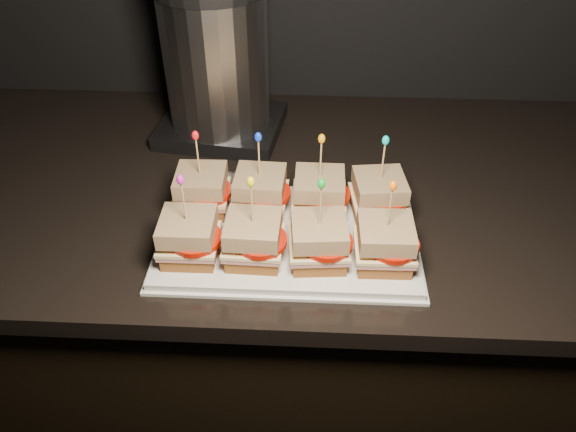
{
  "coord_description": "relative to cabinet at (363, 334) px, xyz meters",
  "views": [
    {
      "loc": [
        0.55,
        0.75,
        1.53
      ],
      "look_at": [
        0.51,
        1.46,
        0.94
      ],
      "focal_mm": 35.0,
      "sensor_mm": 36.0,
      "label": 1
    }
  ],
  "objects": [
    {
      "name": "sandwich_4_bread_top",
      "position": [
        -0.33,
        -0.24,
        0.54
      ],
      "size": [
        0.09,
        0.09,
        0.03
      ],
      "primitive_type": "cube",
      "rotation": [
        0.0,
        0.0,
        0.01
      ],
      "color": "#583110",
      "rests_on": "sandwich_4_tomato"
    },
    {
      "name": "sandwich_7_bread_top",
      "position": [
        -0.02,
        -0.24,
        0.54
      ],
      "size": [
        0.09,
        0.09,
        0.03
      ],
      "primitive_type": "cube",
      "rotation": [
        0.0,
        0.0,
        0.02
      ],
      "color": "#583110",
      "rests_on": "sandwich_7_tomato"
    },
    {
      "name": "sandwich_2_frill",
      "position": [
        -0.13,
        -0.11,
        0.63
      ],
      "size": [
        0.01,
        0.01,
        0.02
      ],
      "primitive_type": "ellipsoid",
      "color": "orange",
      "rests_on": "sandwich_2_pick"
    },
    {
      "name": "sandwich_2_ham",
      "position": [
        -0.13,
        -0.11,
        0.5
      ],
      "size": [
        0.09,
        0.09,
        0.01
      ],
      "primitive_type": "cube",
      "rotation": [
        0.0,
        0.0,
        -0.01
      ],
      "color": "#C06B66",
      "rests_on": "sandwich_2_bread_bot"
    },
    {
      "name": "appliance",
      "position": [
        -0.34,
        0.18,
        0.62
      ],
      "size": [
        0.25,
        0.21,
        0.33
      ],
      "primitive_type": null,
      "color": "silver",
      "rests_on": "granite_slab"
    },
    {
      "name": "sandwich_1_bread_bot",
      "position": [
        -0.23,
        -0.11,
        0.49
      ],
      "size": [
        0.09,
        0.09,
        0.02
      ],
      "primitive_type": "cube",
      "rotation": [
        0.0,
        0.0,
        -0.05
      ],
      "color": "brown",
      "rests_on": "platter"
    },
    {
      "name": "sandwich_4_ham",
      "position": [
        -0.33,
        -0.24,
        0.5
      ],
      "size": [
        0.09,
        0.09,
        0.01
      ],
      "primitive_type": "cube",
      "rotation": [
        0.0,
        0.0,
        0.01
      ],
      "color": "#C06B66",
      "rests_on": "sandwich_4_bread_bot"
    },
    {
      "name": "sandwich_5_tomato",
      "position": [
        -0.22,
        -0.24,
        0.52
      ],
      "size": [
        0.08,
        0.08,
        0.01
      ],
      "primitive_type": "cylinder",
      "color": "#BB1505",
      "rests_on": "sandwich_5_cheese"
    },
    {
      "name": "sandwich_6_frill",
      "position": [
        -0.13,
        -0.24,
        0.63
      ],
      "size": [
        0.01,
        0.01,
        0.02
      ],
      "primitive_type": "ellipsoid",
      "color": "green",
      "rests_on": "sandwich_6_pick"
    },
    {
      "name": "sandwich_7_bread_bot",
      "position": [
        -0.02,
        -0.24,
        0.49
      ],
      "size": [
        0.08,
        0.08,
        0.02
      ],
      "primitive_type": "cube",
      "rotation": [
        0.0,
        0.0,
        0.02
      ],
      "color": "brown",
      "rests_on": "platter"
    },
    {
      "name": "sandwich_2_pick",
      "position": [
        -0.13,
        -0.11,
        0.58
      ],
      "size": [
        0.0,
        0.0,
        0.09
      ],
      "primitive_type": "cylinder",
      "color": "tan",
      "rests_on": "sandwich_2_bread_top"
    },
    {
      "name": "sandwich_7_ham",
      "position": [
        -0.02,
        -0.24,
        0.5
      ],
      "size": [
        0.09,
        0.09,
        0.01
      ],
      "primitive_type": "cube",
      "rotation": [
        0.0,
        0.0,
        0.02
      ],
      "color": "#C06B66",
      "rests_on": "sandwich_7_bread_bot"
    },
    {
      "name": "sandwich_7_pick",
      "position": [
        -0.02,
        -0.24,
        0.58
      ],
      "size": [
        0.0,
        0.0,
        0.09
      ],
      "primitive_type": "cylinder",
      "color": "tan",
      "rests_on": "sandwich_7_bread_top"
    },
    {
      "name": "sandwich_3_bread_bot",
      "position": [
        -0.02,
        -0.11,
        0.49
      ],
      "size": [
        0.09,
        0.09,
        0.02
      ],
      "primitive_type": "cube",
      "rotation": [
        0.0,
        0.0,
        0.12
      ],
      "color": "brown",
      "rests_on": "platter"
    },
    {
      "name": "sandwich_0_tomato",
      "position": [
        -0.32,
        -0.12,
        0.52
      ],
      "size": [
        0.08,
        0.08,
        0.01
      ],
      "primitive_type": "cylinder",
      "color": "#BB1505",
      "rests_on": "sandwich_0_cheese"
    },
    {
      "name": "sandwich_6_ham",
      "position": [
        -0.13,
        -0.24,
        0.5
      ],
      "size": [
        0.1,
        0.1,
        0.01
      ],
      "primitive_type": "cube",
      "rotation": [
        0.0,
        0.0,
        0.08
      ],
      "color": "#C06B66",
      "rests_on": "sandwich_6_bread_bot"
    },
    {
      "name": "sandwich_1_cheese",
      "position": [
        -0.23,
        -0.11,
        0.51
      ],
      "size": [
        0.1,
        0.09,
        0.01
      ],
      "primitive_type": "cube",
      "rotation": [
        0.0,
        0.0,
        -0.05
      ],
      "color": "#FFDF99",
      "rests_on": "sandwich_1_ham"
    },
    {
      "name": "sandwich_3_frill",
      "position": [
        -0.02,
        -0.11,
        0.63
      ],
      "size": [
        0.01,
        0.01,
        0.02
      ],
      "primitive_type": "ellipsoid",
      "color": "#06CAC7",
      "rests_on": "sandwich_3_pick"
    },
    {
      "name": "platter_rim",
      "position": [
        -0.18,
        -0.18,
        0.46
      ],
      "size": [
        0.44,
        0.28,
        0.01
      ],
      "primitive_type": "cube",
      "color": "silver",
      "rests_on": "granite_slab"
    },
    {
      "name": "sandwich_4_frill",
      "position": [
        -0.33,
        -0.24,
        0.63
      ],
      "size": [
        0.01,
        0.01,
        0.02
      ],
      "primitive_type": "ellipsoid",
      "color": "#CE21B1",
      "rests_on": "sandwich_4_pick"
    },
    {
      "name": "sandwich_1_bread_top",
      "position": [
        -0.23,
        -0.11,
        0.54
      ],
      "size": [
        0.09,
        0.09,
        0.03
      ],
      "primitive_type": "cube",
      "rotation": [
        0.0,
        0.0,
        -0.05
      ],
      "color": "#583110",
      "rests_on": "sandwich_1_tomato"
    },
    {
      "name": "sandwich_4_bread_bot",
      "position": [
        -0.33,
        -0.24,
        0.49
      ],
      "size": [
        0.08,
        0.08,
        0.02
      ],
      "primitive_type": "cube",
      "rotation": [
        0.0,
        0.0,
        0.01
      ],
      "color": "brown",
      "rests_on": "platter"
    },
    {
      "name": "sandwich_7_tomato",
      "position": [
        -0.01,
        -0.24,
        0.52
      ],
      "size": [
        0.08,
        0.08,
        0.01
      ],
      "primitive_type": "cylinder",
      "color": "#BB1505",
      "rests_on": "sandwich_7_cheese"
    },
    {
      "name": "sandwich_0_cheese",
      "position": [
        -0.33,
        -0.11,
        0.51
      ],
      "size": [
        0.09,
        0.09,
        0.01
      ],
      "primitive_type": "cube",
      "rotation": [
        0.0,
        0.0,
        0.02
      ],
      "color": "#FFDF99",
      "rests_on": "sandwich_0_ham"
    },
    {
      "name": "sandwich_5_pick",
      "position": [
        -0.23,
        -0.24,
        0.58
      ],
      "size": [
        0.0,
        0.0,
        0.09
      ],
      "primitive_type": "cylinder",
      "color": "tan",
      "rests_on": "sandwich_5_bread_top"
    },
    {
      "name": "sandwich_5_ham",
      "position": [
        -0.23,
        -0.24,
        0.5
      ],
      "size": [
        0.09,
        0.09,
        0.01
      ],
      "primitive_type": "cube",
      "rotation": [
        0.0,
        0.0,
        -0.03
      ],
      "color": "#C06B66",
      "rests_on": "sandwich_5_bread_bot"
    },
    {
      "name": "sandwich_7_cheese",
      "position": [
        -0.02,
        -0.24,
        0.51
      ],
      "size": [
        0.09,
        0.09,
        0.01
      ],
      "primitive_type": "cube",
      "rotation": [
        0.0,
        0.0,
        0.02
      ],
      "color": "#FFDF99",
      "rests_on": "sandwich_7_ham"
    },
    {
      "name": "sandwich_6_bread_bot",
      "position": [
        -0.13,
        -0.24,
        0.49
      ],
      "size": [
        0.09,
        0.09,
        0.02
      ],
      "primitive_type": "cube",
      "rotation": [
        0.0,
        0.0,
        0.08
      ],
      "color": "brown",
      "rests_on": "platter"
    },
    {
      "name": "sandwich_3_tomato",
      "position": [
        -0.01,
        -0.12,
        0.52
      ],
      "size": [
        0.08,
        0.08,
        0.01
      ],
      "primitive_type": "cylinder",
      "color": "#BB1505",
      "rests_on": "sandwich_3_cheese"
    },
    {
      "name": "sandwich_3_pick",
      "position": [
        -0.02,
        -0.11,
        0.58
      ],
      "size": [
        0.0,
        0.0,
        0.09
      ],
      "primitive_type": "cylinder",
      "color": "tan",
      "rests_on": "sandwich_3_bread_top"
    },
    {
      "name": "platter",
      "position": [
        -0.18,
        -0.18,
        0.47
      ],
      "size": [
        0.43,
        0.27,
        0.02
      ],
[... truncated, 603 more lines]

